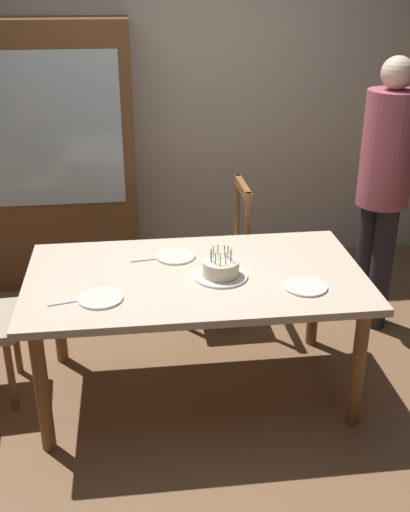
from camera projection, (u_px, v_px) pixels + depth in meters
The scene contains 12 objects.
ground at pixel (196, 388), 3.54m from camera, with size 6.40×6.40×0.00m, color brown.
back_wall at pixel (169, 99), 4.67m from camera, with size 6.40×0.10×2.60m, color beige.
dining_table at pixel (196, 287), 3.27m from camera, with size 1.77×0.98×0.73m.
birthday_cake at pixel (221, 270), 3.18m from camera, with size 0.28×0.28×0.16m.
plate_near_celebrant at pixel (100, 298), 2.98m from camera, with size 0.22×0.22×0.01m, color silver.
plate_far_side at pixel (175, 256), 3.42m from camera, with size 0.22×0.22×0.01m, color silver.
plate_near_guest at pixel (305, 286), 3.09m from camera, with size 0.22×0.22×0.01m, color silver.
fork_near_celebrant at pixel (66, 302), 2.95m from camera, with size 0.18×0.02×0.01m, color silver.
fork_far_side at pixel (147, 260), 3.39m from camera, with size 0.18×0.02×0.01m, color silver.
chair_spindle_back at pixel (216, 255), 4.11m from camera, with size 0.45×0.45×0.95m.
person_guest at pixel (384, 181), 3.82m from camera, with size 0.32×0.32×1.74m.
china_cabinet at pixel (59, 158), 4.46m from camera, with size 1.10×0.45×1.90m.
Camera 1 is at (-0.30, -2.88, 2.17)m, focal length 43.35 mm.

